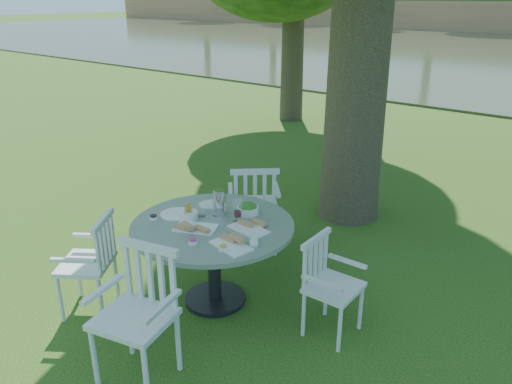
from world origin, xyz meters
TOP-DOWN VIEW (x-y plane):
  - ground at (0.00, 0.00)m, footprint 140.00×140.00m
  - table at (0.07, -0.49)m, footprint 1.42×1.42m
  - chair_ne at (1.06, -0.22)m, footprint 0.41×0.43m
  - chair_nw at (-0.25, 0.48)m, footprint 0.69×0.68m
  - chair_sw at (-0.63, -1.23)m, footprint 0.61×0.61m
  - chair_se at (0.30, -1.47)m, footprint 0.61×0.58m
  - tableware at (0.05, -0.40)m, footprint 1.13×0.87m

SIDE VIEW (x-z plane):
  - ground at x=0.00m, z-range 0.00..0.00m
  - chair_ne at x=1.06m, z-range 0.07..0.91m
  - chair_sw at x=-0.63m, z-range 0.08..0.98m
  - chair_nw at x=-0.25m, z-range 0.09..1.08m
  - chair_se at x=0.30m, z-range 0.09..1.09m
  - table at x=0.07m, z-range 0.25..1.03m
  - tableware at x=0.05m, z-range 0.71..0.96m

